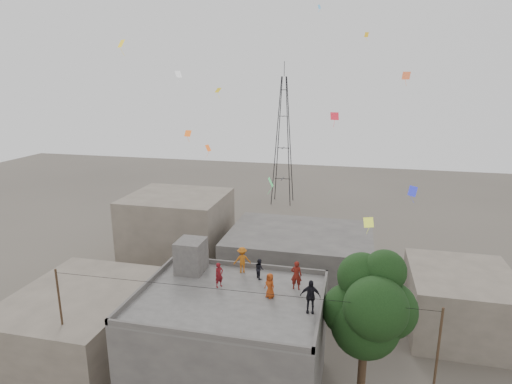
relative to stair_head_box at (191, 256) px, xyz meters
The scene contains 17 objects.
main_building 5.78m from the stair_head_box, 39.09° to the right, with size 10.00×8.00×6.10m.
parapet 4.21m from the stair_head_box, 39.09° to the right, with size 10.00×8.00×0.30m.
stair_head_box is the anchor object (origin of this frame).
neighbor_west 9.34m from the stair_head_box, behind, with size 8.00×10.00×4.00m, color #655B50.
neighbor_north 13.35m from the stair_head_box, 65.48° to the left, with size 12.00×9.00×5.00m, color #494644.
neighbor_northwest 15.45m from the stair_head_box, 116.91° to the left, with size 9.00×8.00×7.00m, color #655B50.
neighbor_east 19.35m from the stair_head_box, 23.28° to the left, with size 7.00×8.00×4.40m, color #655B50.
tree 10.80m from the stair_head_box, 10.74° to the right, with size 4.90×4.60×9.10m.
utility_line 6.26m from the stair_head_box, 46.14° to the right, with size 20.12×0.62×7.40m.
transmission_tower 37.46m from the stair_head_box, 91.23° to the left, with size 2.97×2.97×20.01m.
person_red_adult 6.63m from the stair_head_box, ahead, with size 0.61×0.40×1.68m, color #61150F.
person_orange_child 5.74m from the stair_head_box, 21.55° to the right, with size 0.67×0.44×1.38m, color #993811.
person_dark_child 4.29m from the stair_head_box, ahead, with size 0.59×0.46×1.22m, color black.
person_dark_adult 8.22m from the stair_head_box, 22.40° to the right, with size 1.02×0.43×1.75m, color black.
person_orange_adult 3.13m from the stair_head_box, 10.40° to the left, with size 1.05×0.60×1.62m, color #B15A14.
person_red_child 2.80m from the stair_head_box, 34.37° to the right, with size 0.53×0.35×1.44m, color maroon.
kites 10.16m from the stair_head_box, 40.22° to the left, with size 18.48×15.83×12.85m.
Camera 1 is at (6.21, -20.00, 17.43)m, focal length 30.00 mm.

